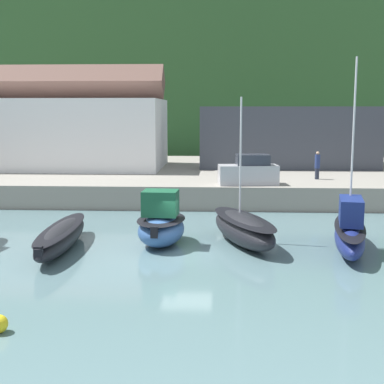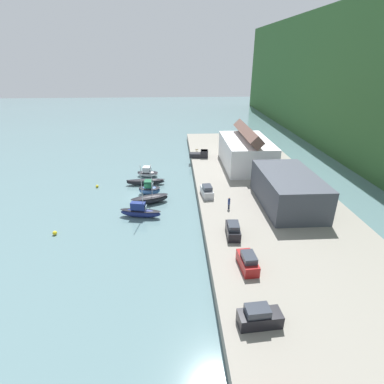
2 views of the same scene
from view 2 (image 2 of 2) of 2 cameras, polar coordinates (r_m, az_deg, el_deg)
The scene contains 18 objects.
ground_plane at distance 60.20m, azimuth -9.57°, elevation -0.97°, with size 320.00×320.00×0.00m, color slate.
quay_promenade at distance 61.76m, azimuth 12.71°, elevation 0.29°, with size 91.05×25.33×1.70m.
harbor_clubhouse at distance 71.81m, azimuth 10.24°, elevation 7.62°, with size 18.49×10.28×9.40m.
yacht_club_building at distance 54.28m, azimuth 17.75°, elevation 0.47°, with size 16.11×8.91×5.61m.
moored_boat_0 at distance 70.31m, azimuth -8.45°, elevation 3.63°, with size 3.00×5.02×2.32m.
moored_boat_1 at distance 65.71m, azimuth -8.82°, elevation 1.95°, with size 1.84×8.38×1.27m.
moored_boat_2 at distance 60.90m, azimuth -8.11°, elevation 0.56°, with size 2.72×4.39×2.92m.
moored_boat_3 at distance 57.09m, azimuth -8.03°, elevation -1.38°, with size 4.22×7.45×7.68m.
moored_boat_4 at distance 52.51m, azimuth -9.84°, elevation -3.70°, with size 2.79×7.37×9.56m.
parked_car_0 at distance 31.83m, azimuth 12.68°, elevation -22.22°, with size 2.10×4.32×2.16m.
parked_car_1 at distance 43.92m, azimuth 7.82°, elevation -7.18°, with size 4.30×2.05×2.16m.
parked_car_2 at distance 55.63m, azimuth 2.86°, elevation 0.14°, with size 4.36×2.22×2.16m.
parked_car_3 at distance 38.08m, azimuth 10.57°, elevation -12.94°, with size 4.31×2.08×2.16m.
pickup_truck_0 at distance 77.56m, azimuth 1.62°, elevation 7.20°, with size 2.37×4.88×1.90m.
person_on_quay at distance 51.14m, azimuth 7.06°, elevation -2.09°, with size 0.40×0.40×2.14m.
dog_on_quay at distance 82.90m, azimuth 0.93°, elevation 8.09°, with size 0.53×0.88×0.68m.
mooring_buoy_0 at distance 51.78m, azimuth -24.68°, elevation -7.11°, with size 0.67×0.67×0.67m.
mooring_buoy_1 at distance 66.76m, azimuth -17.62°, elevation 1.06°, with size 0.59×0.59×0.59m.
Camera 2 is at (54.11, 6.90, 25.47)m, focal length 28.00 mm.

